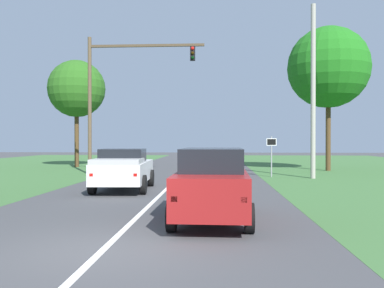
# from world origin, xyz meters

# --- Properties ---
(ground_plane) EXTENTS (120.00, 120.00, 0.00)m
(ground_plane) POSITION_xyz_m (0.00, 9.97, 0.00)
(ground_plane) COLOR #424244
(lane_centre_stripe) EXTENTS (0.16, 37.95, 0.01)m
(lane_centre_stripe) POSITION_xyz_m (0.00, -1.03, 0.00)
(lane_centre_stripe) COLOR white
(lane_centre_stripe) RESTS_ON ground_plane
(red_suv_near) EXTENTS (2.16, 4.62, 1.98)m
(red_suv_near) POSITION_xyz_m (2.16, 3.15, 1.04)
(red_suv_near) COLOR maroon
(red_suv_near) RESTS_ON ground_plane
(pickup_truck_lead) EXTENTS (2.53, 5.04, 1.84)m
(pickup_truck_lead) POSITION_xyz_m (-1.83, 9.86, 0.96)
(pickup_truck_lead) COLOR silver
(pickup_truck_lead) RESTS_ON ground_plane
(traffic_light) EXTENTS (7.58, 0.40, 8.94)m
(traffic_light) POSITION_xyz_m (-4.17, 18.24, 5.83)
(traffic_light) COLOR brown
(traffic_light) RESTS_ON ground_plane
(keep_moving_sign) EXTENTS (0.60, 0.09, 2.48)m
(keep_moving_sign) POSITION_xyz_m (5.61, 17.01, 1.58)
(keep_moving_sign) COLOR gray
(keep_moving_sign) RESTS_ON ground_plane
(oak_tree_right) EXTENTS (5.94, 5.94, 10.55)m
(oak_tree_right) POSITION_xyz_m (10.47, 22.60, 7.57)
(oak_tree_right) COLOR #4C351E
(oak_tree_right) RESTS_ON ground_plane
(utility_pole_right) EXTENTS (0.28, 0.28, 10.16)m
(utility_pole_right) POSITION_xyz_m (7.91, 16.25, 5.08)
(utility_pole_right) COLOR #9E998E
(utility_pole_right) RESTS_ON ground_plane
(extra_tree_1) EXTENTS (4.76, 4.76, 8.96)m
(extra_tree_1) POSITION_xyz_m (-9.44, 25.80, 6.55)
(extra_tree_1) COLOR #4C351E
(extra_tree_1) RESTS_ON ground_plane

